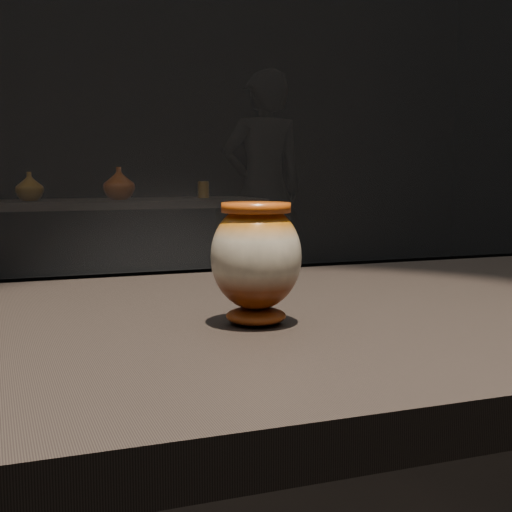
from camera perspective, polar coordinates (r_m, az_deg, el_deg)
The scene contains 7 objects.
display_plinth at distance 1.03m, azimuth -3.27°, elevation -19.80°, with size 2.00×0.80×0.90m.
main_vase at distance 0.88m, azimuth 0.00°, elevation -0.18°, with size 0.15×0.15×0.15m.
back_shelf at distance 4.67m, azimuth -11.80°, elevation 1.20°, with size 2.00×0.60×0.90m.
back_vase_left at distance 4.58m, azimuth -17.67°, elevation 5.32°, with size 0.17×0.17×0.18m, color #8D5914.
back_vase_mid at distance 4.61m, azimuth -10.91°, elevation 5.72°, with size 0.20×0.20×0.21m, color #622408.
back_vase_right at distance 4.86m, azimuth -4.23°, elevation 5.32°, with size 0.08×0.08×0.11m, color #8D5914.
visitor at distance 5.64m, azimuth 0.58°, elevation 5.30°, with size 0.68×0.45×1.86m, color black.
Camera 1 is at (-0.27, -0.88, 1.09)m, focal length 50.00 mm.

